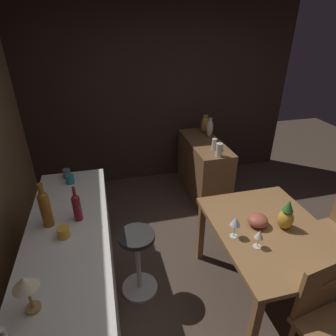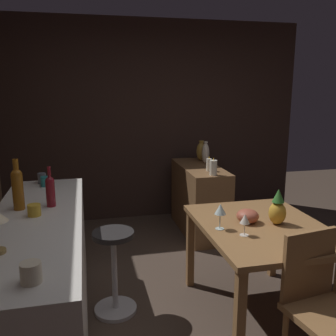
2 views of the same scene
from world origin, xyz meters
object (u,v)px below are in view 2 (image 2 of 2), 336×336
object	(u,v)px
vase_ceramic_ivory	(206,153)
wine_glass_right	(220,210)
fruit_bowl	(248,216)
cup_cream	(31,272)
vase_brass	(201,151)
chair_near_window	(320,303)
wine_bottle_ruby	(50,190)
dining_table	(262,236)
bar_stool	(114,270)
pineapple_centerpiece	(278,209)
sideboard_cabinet	(199,199)
cup_teal	(45,181)
wine_bottle_amber	(18,187)
pillar_candle_tall	(213,168)
cup_slate	(42,178)
cup_mustard	(34,210)
pillar_candle_short	(209,165)
wine_glass_left	(245,220)

from	to	relation	value
vase_ceramic_ivory	wine_glass_right	bearing A→B (deg)	164.54
fruit_bowl	cup_cream	world-z (taller)	cup_cream
cup_cream	vase_brass	bearing A→B (deg)	-30.91
chair_near_window	wine_bottle_ruby	size ratio (longest dim) A/B	3.10
wine_glass_right	dining_table	bearing A→B (deg)	-89.37
bar_stool	vase_brass	size ratio (longest dim) A/B	2.61
bar_stool	pineapple_centerpiece	distance (m)	1.33
sideboard_cabinet	bar_stool	size ratio (longest dim) A/B	1.64
cup_teal	vase_ceramic_ivory	world-z (taller)	vase_ceramic_ivory
wine_glass_right	cup_teal	world-z (taller)	cup_teal
fruit_bowl	wine_bottle_amber	distance (m)	1.69
dining_table	fruit_bowl	distance (m)	0.18
bar_stool	pillar_candle_tall	bearing A→B (deg)	-49.37
pineapple_centerpiece	cup_slate	bearing A→B (deg)	60.29
cup_mustard	wine_bottle_ruby	bearing A→B (deg)	-27.61
bar_stool	cup_mustard	bearing A→B (deg)	106.75
sideboard_cabinet	cup_teal	world-z (taller)	cup_teal
wine_bottle_ruby	cup_cream	size ratio (longest dim) A/B	2.28
pineapple_centerpiece	pillar_candle_short	distance (m)	1.48
cup_slate	pillar_candle_tall	xyz separation A→B (m)	(0.27, -1.72, -0.05)
pineapple_centerpiece	vase_ceramic_ivory	size ratio (longest dim) A/B	1.00
dining_table	cup_cream	bearing A→B (deg)	117.18
vase_ceramic_ivory	wine_bottle_ruby	bearing A→B (deg)	132.96
wine_glass_left	wine_bottle_ruby	world-z (taller)	wine_bottle_ruby
cup_mustard	pineapple_centerpiece	bearing A→B (deg)	-94.23
cup_teal	cup_mustard	bearing A→B (deg)	179.96
cup_teal	sideboard_cabinet	bearing A→B (deg)	-63.40
bar_stool	cup_cream	bearing A→B (deg)	157.78
wine_glass_left	cup_slate	distance (m)	1.85
wine_glass_right	pillar_candle_tall	size ratio (longest dim) A/B	1.01
wine_glass_right	cup_slate	distance (m)	1.66
wine_bottle_ruby	wine_glass_right	bearing A→B (deg)	-104.64
bar_stool	cup_mustard	world-z (taller)	cup_mustard
cup_teal	fruit_bowl	bearing A→B (deg)	-118.13
bar_stool	cup_slate	world-z (taller)	cup_slate
cup_cream	chair_near_window	bearing A→B (deg)	-85.88
dining_table	cup_mustard	size ratio (longest dim) A/B	9.55
sideboard_cabinet	wine_glass_right	bearing A→B (deg)	166.88
pillar_candle_short	cup_slate	bearing A→B (deg)	105.16
cup_slate	sideboard_cabinet	bearing A→B (deg)	-67.03
bar_stool	sideboard_cabinet	bearing A→B (deg)	-38.48
wine_glass_left	wine_bottle_ruby	distance (m)	1.40
pineapple_centerpiece	cup_mustard	distance (m)	1.74
chair_near_window	wine_bottle_ruby	distance (m)	1.92
wine_bottle_ruby	pillar_candle_tall	bearing A→B (deg)	-58.67
dining_table	vase_brass	size ratio (longest dim) A/B	4.54
cup_mustard	wine_glass_right	bearing A→B (deg)	-95.69
wine_glass_right	cup_mustard	world-z (taller)	cup_mustard
vase_brass	wine_glass_right	bearing A→B (deg)	165.75
wine_glass_left	cup_slate	world-z (taller)	cup_slate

